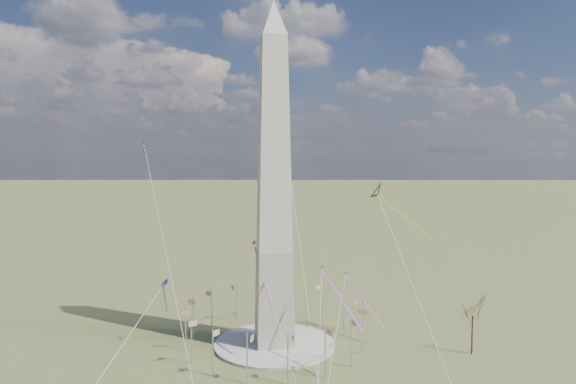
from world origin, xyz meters
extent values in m
plane|color=brown|center=(0.00, 0.00, 0.00)|extent=(2000.00, 2000.00, 0.00)
cylinder|color=#B6ADA6|center=(0.00, 0.00, 0.40)|extent=(36.00, 36.00, 0.80)
pyramid|color=beige|center=(0.00, 0.00, 95.80)|extent=(9.90, 9.90, 10.00)
cylinder|color=silver|center=(26.00, 0.00, 6.50)|extent=(0.36, 0.36, 13.00)
cube|color=#AA2E16|center=(26.00, 1.30, 11.80)|extent=(2.40, 0.08, 1.50)
cylinder|color=silver|center=(24.02, 9.95, 6.50)|extent=(0.36, 0.36, 13.00)
cube|color=#AA2E16|center=(23.52, 11.15, 11.80)|extent=(2.25, 0.99, 1.50)
cylinder|color=silver|center=(18.38, 18.38, 6.50)|extent=(0.36, 0.36, 13.00)
cube|color=#AA2E16|center=(17.47, 19.30, 11.80)|extent=(1.75, 1.75, 1.50)
cylinder|color=silver|center=(9.95, 24.02, 6.50)|extent=(0.36, 0.36, 13.00)
cube|color=#AA2E16|center=(8.75, 24.52, 11.80)|extent=(0.99, 2.25, 1.50)
cylinder|color=silver|center=(0.00, 26.00, 6.50)|extent=(0.36, 0.36, 13.00)
cube|color=#AA2E16|center=(-1.30, 26.00, 11.80)|extent=(0.08, 2.40, 1.50)
cylinder|color=silver|center=(-9.95, 24.02, 6.50)|extent=(0.36, 0.36, 13.00)
cube|color=#AA2E16|center=(-11.15, 23.52, 11.80)|extent=(0.99, 2.25, 1.50)
cylinder|color=silver|center=(-18.38, 18.38, 6.50)|extent=(0.36, 0.36, 13.00)
cube|color=#AA2E16|center=(-19.30, 17.47, 11.80)|extent=(1.75, 1.75, 1.50)
cylinder|color=silver|center=(-24.02, 9.95, 6.50)|extent=(0.36, 0.36, 13.00)
cube|color=#AA2E16|center=(-24.52, 8.75, 11.80)|extent=(2.25, 0.99, 1.50)
cylinder|color=silver|center=(-26.00, 0.00, 6.50)|extent=(0.36, 0.36, 13.00)
cube|color=#AA2E16|center=(-26.00, -1.30, 11.80)|extent=(2.40, 0.08, 1.50)
cylinder|color=silver|center=(-24.02, -9.95, 6.50)|extent=(0.36, 0.36, 13.00)
cube|color=#AA2E16|center=(-23.52, -11.15, 11.80)|extent=(2.25, 0.99, 1.50)
cylinder|color=silver|center=(-18.38, -18.38, 6.50)|extent=(0.36, 0.36, 13.00)
cube|color=#AA2E16|center=(-17.47, -19.30, 11.80)|extent=(1.75, 1.75, 1.50)
cylinder|color=silver|center=(-9.95, -24.02, 6.50)|extent=(0.36, 0.36, 13.00)
cube|color=#AA2E16|center=(-8.75, -24.52, 11.80)|extent=(0.99, 2.25, 1.50)
cylinder|color=silver|center=(0.00, -26.00, 6.50)|extent=(0.36, 0.36, 13.00)
cube|color=#AA2E16|center=(1.30, -26.00, 11.80)|extent=(0.08, 2.40, 1.50)
cylinder|color=silver|center=(9.95, -24.02, 6.50)|extent=(0.36, 0.36, 13.00)
cube|color=#AA2E16|center=(11.15, -23.52, 11.80)|extent=(0.99, 2.25, 1.50)
cylinder|color=silver|center=(18.38, -18.38, 6.50)|extent=(0.36, 0.36, 13.00)
cube|color=#AA2E16|center=(19.30, -17.47, 11.80)|extent=(1.75, 1.75, 1.50)
cylinder|color=silver|center=(24.02, -9.95, 6.50)|extent=(0.36, 0.36, 13.00)
cube|color=#AA2E16|center=(24.52, -8.75, 11.80)|extent=(2.25, 0.99, 1.50)
cylinder|color=#442F29|center=(55.11, -15.20, 5.65)|extent=(0.46, 0.46, 11.31)
cube|color=#D7B90B|center=(40.55, -0.19, 38.11)|extent=(12.86, 11.86, 11.96)
cube|color=#D7B90B|center=(39.08, -1.80, 38.11)|extent=(12.86, 11.86, 11.96)
cube|color=navy|center=(-31.97, 3.00, 19.51)|extent=(2.09, 3.00, 2.73)
cube|color=red|center=(-31.97, 3.00, 15.00)|extent=(1.05, 3.44, 9.43)
cube|color=red|center=(15.16, -20.56, 19.32)|extent=(6.86, 17.43, 11.49)
cube|color=red|center=(-3.63, -3.10, 21.89)|extent=(3.51, 21.49, 13.53)
cube|color=red|center=(28.83, 2.74, 11.25)|extent=(7.30, 17.60, 11.68)
cube|color=red|center=(-40.44, 31.33, 60.77)|extent=(1.49, 1.79, 1.73)
cube|color=red|center=(-40.44, 31.33, 58.88)|extent=(0.47, 1.51, 3.98)
cube|color=white|center=(7.87, 38.96, 73.09)|extent=(1.42, 2.26, 1.85)
cube|color=white|center=(7.87, 38.96, 71.06)|extent=(0.91, 1.54, 4.25)
camera|label=1|loc=(-19.10, -148.08, 58.40)|focal=32.00mm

